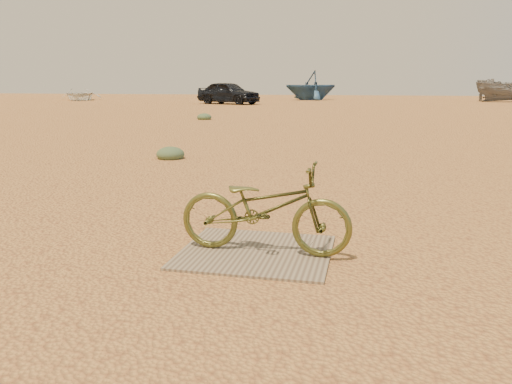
% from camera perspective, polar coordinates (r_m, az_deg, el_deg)
% --- Properties ---
extents(ground, '(120.00, 120.00, 0.00)m').
position_cam_1_polar(ground, '(4.11, 5.77, -8.94)').
color(ground, '#C58C47').
rests_on(ground, ground).
extents(plywood_board, '(1.32, 1.19, 0.02)m').
position_cam_1_polar(plywood_board, '(4.49, -0.00, -6.84)').
color(plywood_board, '#86775C').
rests_on(plywood_board, ground).
extents(bicycle, '(1.53, 0.56, 0.80)m').
position_cam_1_polar(bicycle, '(4.35, 1.00, -1.85)').
color(bicycle, brown).
rests_on(bicycle, plywood_board).
extents(car, '(5.05, 3.45, 1.60)m').
position_cam_1_polar(car, '(36.46, -3.17, 11.26)').
color(car, black).
rests_on(car, ground).
extents(boat_near_left, '(5.19, 5.85, 1.00)m').
position_cam_1_polar(boat_near_left, '(47.06, -19.55, 10.47)').
color(boat_near_left, white).
rests_on(boat_near_left, ground).
extents(boat_far_left, '(6.44, 6.29, 2.58)m').
position_cam_1_polar(boat_far_left, '(45.44, 6.30, 12.04)').
color(boat_far_left, '#2D527B').
rests_on(boat_far_left, ground).
extents(boat_mid_right, '(5.05, 2.05, 1.93)m').
position_cam_1_polar(boat_mid_right, '(45.12, 26.94, 10.39)').
color(boat_mid_right, slate).
rests_on(boat_mid_right, ground).
extents(kale_a, '(0.56, 0.56, 0.31)m').
position_cam_1_polar(kale_a, '(10.21, -9.74, 3.80)').
color(kale_a, '#536845').
rests_on(kale_a, ground).
extents(kale_c, '(0.60, 0.60, 0.33)m').
position_cam_1_polar(kale_c, '(21.04, -5.93, 8.24)').
color(kale_c, '#536845').
rests_on(kale_c, ground).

